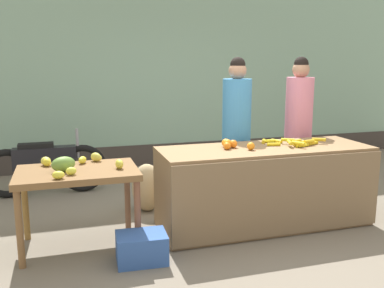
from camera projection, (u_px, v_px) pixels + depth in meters
The scene contains 12 objects.
ground_plane at pixel (222, 229), 4.54m from camera, with size 24.00×24.00×0.00m, color #756B5B.
market_wall_back at pixel (157, 63), 7.12m from camera, with size 9.74×0.23×3.52m.
fruit_stall_counter at pixel (265, 186), 4.58m from camera, with size 2.27×0.80×0.86m.
side_table_wooden at pixel (78, 180), 3.99m from camera, with size 1.11×0.73×0.76m.
banana_bunch_pile at pixel (294, 142), 4.63m from camera, with size 0.68×0.49×0.07m.
orange_pile at pixel (232, 144), 4.44m from camera, with size 0.30×0.31×0.09m.
mango_papaya_pile at pixel (72, 163), 3.99m from camera, with size 0.78×0.68×0.14m.
vendor_woman_blue_shirt at pixel (236, 133), 5.08m from camera, with size 0.34×0.34×1.80m.
vendor_woman_pink_shirt at pixel (298, 129), 5.38m from camera, with size 0.34×0.34×1.81m.
parked_motorcycle at pixel (45, 165), 5.62m from camera, with size 1.60×0.18×0.88m.
produce_crate at pixel (142, 248), 3.77m from camera, with size 0.44×0.32×0.26m, color #3359A5.
produce_sack at pixel (147, 188), 5.03m from camera, with size 0.36×0.30×0.57m, color tan.
Camera 1 is at (-1.56, -4.00, 1.76)m, focal length 39.82 mm.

